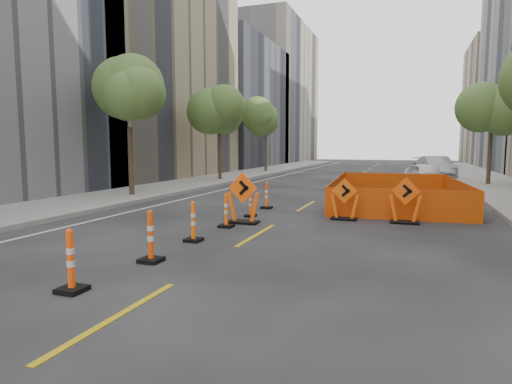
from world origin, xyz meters
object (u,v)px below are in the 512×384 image
at_px(channelizer_2, 71,261).
at_px(parked_car_mid, 436,167).
at_px(channelizer_7, 267,195).
at_px(chevron_sign_right, 405,200).
at_px(parked_car_near, 426,175).
at_px(channelizer_3, 151,236).
at_px(channelizer_5, 226,210).
at_px(chevron_sign_center, 344,199).
at_px(parked_car_far, 429,165).
at_px(channelizer_4, 193,221).
at_px(chevron_sign_left, 243,198).
at_px(channelizer_6, 250,203).

bearing_deg(channelizer_2, parked_car_mid, 76.35).
distance_m(channelizer_7, chevron_sign_right, 5.36).
bearing_deg(parked_car_mid, parked_car_near, -109.10).
distance_m(channelizer_3, parked_car_near, 20.37).
xyz_separation_m(channelizer_2, channelizer_5, (0.14, 6.11, -0.03)).
xyz_separation_m(channelizer_5, chevron_sign_center, (3.15, 2.52, 0.18)).
height_order(channelizer_7, parked_car_mid, parked_car_mid).
height_order(chevron_sign_center, parked_car_mid, parked_car_mid).
relative_size(channelizer_7, parked_car_far, 0.21).
bearing_deg(parked_car_near, parked_car_mid, 65.98).
bearing_deg(chevron_sign_center, channelizer_7, 144.40).
bearing_deg(parked_car_near, channelizer_4, -126.61).
bearing_deg(channelizer_2, channelizer_5, 88.70).
distance_m(channelizer_4, parked_car_near, 18.46).
height_order(channelizer_3, chevron_sign_left, chevron_sign_left).
bearing_deg(parked_car_far, channelizer_7, -117.01).
relative_size(parked_car_mid, parked_car_far, 1.02).
height_order(channelizer_3, chevron_sign_right, chevron_sign_right).
xyz_separation_m(channelizer_3, chevron_sign_center, (3.08, 6.59, 0.14)).
height_order(channelizer_4, channelizer_6, channelizer_4).
distance_m(channelizer_7, parked_car_near, 12.87).
bearing_deg(channelizer_5, channelizer_6, 89.46).
bearing_deg(chevron_sign_left, channelizer_4, -91.74).
relative_size(channelizer_2, parked_car_near, 0.26).
height_order(parked_car_near, parked_car_mid, parked_car_mid).
bearing_deg(chevron_sign_center, parked_car_near, 67.37).
height_order(channelizer_7, parked_car_near, parked_car_near).
distance_m(channelizer_4, chevron_sign_center, 5.55).
distance_m(channelizer_6, parked_car_far, 27.72).
distance_m(channelizer_4, chevron_sign_right, 6.80).
bearing_deg(parked_car_far, chevron_sign_center, -109.43).
xyz_separation_m(channelizer_4, chevron_sign_left, (0.25, 2.84, 0.28)).
xyz_separation_m(chevron_sign_center, parked_car_mid, (3.88, 20.87, 0.13)).
height_order(channelizer_2, chevron_sign_right, chevron_sign_right).
distance_m(chevron_sign_right, parked_car_near, 12.92).
height_order(channelizer_2, parked_car_far, parked_car_far).
distance_m(channelizer_4, channelizer_7, 6.11).
xyz_separation_m(channelizer_3, channelizer_6, (-0.04, 6.11, -0.09)).
relative_size(channelizer_3, channelizer_5, 1.09).
height_order(channelizer_4, parked_car_near, parked_car_near).
distance_m(chevron_sign_right, parked_car_mid, 20.98).
bearing_deg(parked_car_near, channelizer_5, -128.88).
distance_m(channelizer_2, channelizer_3, 2.05).
bearing_deg(channelizer_4, channelizer_3, -87.67).
distance_m(channelizer_3, channelizer_6, 6.11).
height_order(channelizer_2, chevron_sign_center, chevron_sign_center).
xyz_separation_m(chevron_sign_right, parked_car_near, (1.04, 12.88, -0.02)).
xyz_separation_m(channelizer_5, channelizer_7, (-0.07, 4.08, 0.00)).
distance_m(channelizer_3, channelizer_7, 8.15).
height_order(channelizer_6, parked_car_mid, parked_car_mid).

